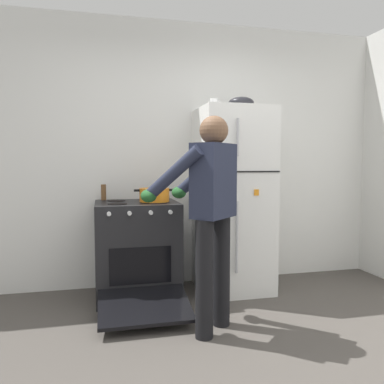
# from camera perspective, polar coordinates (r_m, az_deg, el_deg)

# --- Properties ---
(ground) EXTENTS (8.00, 8.00, 0.00)m
(ground) POSITION_cam_1_polar(r_m,az_deg,el_deg) (2.49, 8.63, -26.07)
(ground) COLOR #4C4742
(kitchen_wall_back) EXTENTS (6.00, 0.10, 2.70)m
(kitchen_wall_back) POSITION_cam_1_polar(r_m,az_deg,el_deg) (4.02, -1.59, 5.64)
(kitchen_wall_back) COLOR white
(kitchen_wall_back) RESTS_ON ground
(refrigerator) EXTENTS (0.68, 0.72, 1.79)m
(refrigerator) POSITION_cam_1_polar(r_m,az_deg,el_deg) (3.79, 6.11, -1.18)
(refrigerator) COLOR white
(refrigerator) RESTS_ON ground
(stove_range) EXTENTS (0.76, 1.21, 0.90)m
(stove_range) POSITION_cam_1_polar(r_m,az_deg,el_deg) (3.64, -8.19, -8.68)
(stove_range) COLOR black
(stove_range) RESTS_ON ground
(person_cook) EXTENTS (0.71, 0.75, 1.60)m
(person_cook) POSITION_cam_1_polar(r_m,az_deg,el_deg) (2.81, 2.51, -1.71)
(person_cook) COLOR black
(person_cook) RESTS_ON ground
(red_pot) EXTENTS (0.38, 0.28, 0.13)m
(red_pot) POSITION_cam_1_polar(r_m,az_deg,el_deg) (3.55, -5.66, -0.43)
(red_pot) COLOR orange
(red_pot) RESTS_ON stove_range
(coffee_mug) EXTENTS (0.11, 0.08, 0.10)m
(coffee_mug) POSITION_cam_1_polar(r_m,az_deg,el_deg) (3.81, 3.38, 13.10)
(coffee_mug) COLOR silver
(coffee_mug) RESTS_ON refrigerator
(pepper_mill) EXTENTS (0.05, 0.05, 0.15)m
(pepper_mill) POSITION_cam_1_polar(r_m,az_deg,el_deg) (3.77, -13.12, -0.04)
(pepper_mill) COLOR brown
(pepper_mill) RESTS_ON stove_range
(mixing_bowl) EXTENTS (0.25, 0.25, 0.11)m
(mixing_bowl) POSITION_cam_1_polar(r_m,az_deg,el_deg) (3.84, 7.38, 13.11)
(mixing_bowl) COLOR black
(mixing_bowl) RESTS_ON refrigerator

